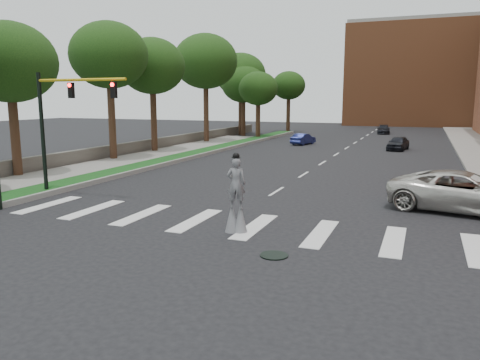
# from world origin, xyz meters

# --- Properties ---
(ground_plane) EXTENTS (160.00, 160.00, 0.00)m
(ground_plane) POSITION_xyz_m (0.00, 0.00, 0.00)
(ground_plane) COLOR black
(ground_plane) RESTS_ON ground
(grass_median) EXTENTS (2.00, 60.00, 0.25)m
(grass_median) POSITION_xyz_m (-11.50, 20.00, 0.12)
(grass_median) COLOR #123F15
(grass_median) RESTS_ON ground
(median_curb) EXTENTS (0.20, 60.00, 0.28)m
(median_curb) POSITION_xyz_m (-10.45, 20.00, 0.14)
(median_curb) COLOR gray
(median_curb) RESTS_ON ground
(sidewalk_left) EXTENTS (4.00, 60.00, 0.18)m
(sidewalk_left) POSITION_xyz_m (-14.50, 10.00, 0.09)
(sidewalk_left) COLOR gray
(sidewalk_left) RESTS_ON ground
(stone_wall) EXTENTS (0.50, 56.00, 1.10)m
(stone_wall) POSITION_xyz_m (-17.00, 22.00, 0.55)
(stone_wall) COLOR #504C45
(stone_wall) RESTS_ON ground
(manhole) EXTENTS (0.90, 0.90, 0.04)m
(manhole) POSITION_xyz_m (3.00, -2.00, 0.02)
(manhole) COLOR black
(manhole) RESTS_ON ground
(building_backdrop) EXTENTS (26.00, 14.00, 18.00)m
(building_backdrop) POSITION_xyz_m (6.00, 78.00, 9.00)
(building_backdrop) COLOR #9D5731
(building_backdrop) RESTS_ON ground
(traffic_signal) EXTENTS (5.30, 0.23, 6.20)m
(traffic_signal) POSITION_xyz_m (-9.78, 3.00, 4.15)
(traffic_signal) COLOR black
(traffic_signal) RESTS_ON ground
(stilt_performer) EXTENTS (0.83, 0.59, 2.99)m
(stilt_performer) POSITION_xyz_m (0.88, 0.05, 1.23)
(stilt_performer) COLOR #362115
(stilt_performer) RESTS_ON ground
(suv_crossing) EXTENTS (6.82, 4.09, 1.77)m
(suv_crossing) POSITION_xyz_m (9.00, 6.65, 0.89)
(suv_crossing) COLOR beige
(suv_crossing) RESTS_ON ground
(car_near) EXTENTS (2.17, 4.15, 1.35)m
(car_near) POSITION_xyz_m (4.89, 31.82, 0.67)
(car_near) COLOR black
(car_near) RESTS_ON ground
(car_mid) EXTENTS (2.08, 3.80, 1.19)m
(car_mid) POSITION_xyz_m (-4.94, 33.79, 0.59)
(car_mid) COLOR navy
(car_mid) RESTS_ON ground
(car_far) EXTENTS (2.04, 4.28, 1.20)m
(car_far) POSITION_xyz_m (1.79, 53.11, 0.60)
(car_far) COLOR black
(car_far) RESTS_ON ground
(tree_1) EXTENTS (5.72, 5.72, 9.51)m
(tree_1) POSITION_xyz_m (-16.47, 6.32, 7.03)
(tree_1) COLOR #362115
(tree_1) RESTS_ON ground
(tree_2) EXTENTS (6.04, 6.04, 10.79)m
(tree_2) POSITION_xyz_m (-15.93, 15.38, 8.17)
(tree_2) COLOR #362115
(tree_2) RESTS_ON ground
(tree_3) EXTENTS (5.90, 5.90, 10.29)m
(tree_3) POSITION_xyz_m (-15.93, 21.54, 7.73)
(tree_3) COLOR #362115
(tree_3) RESTS_ON ground
(tree_4) EXTENTS (7.01, 7.01, 11.88)m
(tree_4) POSITION_xyz_m (-15.53, 31.78, 8.86)
(tree_4) COLOR #362115
(tree_4) RESTS_ON ground
(tree_5) EXTENTS (6.77, 6.77, 10.92)m
(tree_5) POSITION_xyz_m (-16.23, 44.02, 8.00)
(tree_5) COLOR #362115
(tree_5) RESTS_ON ground
(tree_6) EXTENTS (4.80, 4.80, 8.15)m
(tree_6) POSITION_xyz_m (-12.04, 39.24, 6.05)
(tree_6) COLOR #362115
(tree_6) RESTS_ON ground
(tree_7) EXTENTS (4.84, 4.84, 8.83)m
(tree_7) POSITION_xyz_m (-11.68, 51.61, 6.70)
(tree_7) COLOR #362115
(tree_7) RESTS_ON ground
(tree_8) EXTENTS (5.81, 5.81, 9.28)m
(tree_8) POSITION_xyz_m (-15.28, 42.58, 6.77)
(tree_8) COLOR #362115
(tree_8) RESTS_ON ground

